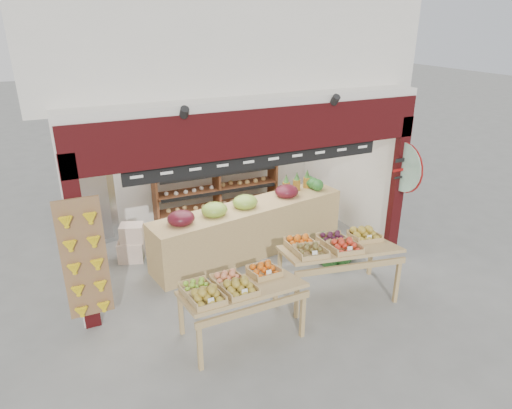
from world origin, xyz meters
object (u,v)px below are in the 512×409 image
Objects in this scene: display_table_right at (334,246)px; mid_counter at (249,227)px; back_shelving at (216,171)px; cardboard_stack at (145,246)px; refrigerator at (94,201)px; watermelon_pile at (334,252)px; display_table_left at (233,288)px.

mid_counter is at bearing 109.29° from display_table_right.
back_shelving is at bearing 90.45° from mid_counter.
display_table_right reaches higher than cardboard_stack.
back_shelving is 1.45× the size of display_table_right.
cardboard_stack is (0.70, -1.25, -0.57)m from refrigerator.
watermelon_pile is (3.88, -2.78, -0.64)m from refrigerator.
refrigerator is 0.86× the size of display_table_right.
mid_counter is at bearing -51.06° from refrigerator.
refrigerator is at bearing 108.92° from display_table_left.
back_shelving is at bearing 115.61° from watermelon_pile.
display_table_right is at bearing -125.43° from watermelon_pile.
cardboard_stack reaches higher than watermelon_pile.
watermelon_pile is at bearing -51.60° from refrigerator.
cardboard_stack is at bearing 154.14° from watermelon_pile.
refrigerator is 1.48× the size of cardboard_stack.
back_shelving is 1.86m from mid_counter.
display_table_right is (1.86, 0.35, 0.07)m from display_table_left.
cardboard_stack is at bearing 163.01° from mid_counter.
display_table_left is 0.86× the size of display_table_right.
display_table_right reaches higher than watermelon_pile.
back_shelving reaches higher than mid_counter.
refrigerator is at bearing 131.34° from display_table_right.
back_shelving reaches higher than cardboard_stack.
display_table_right is at bearing -70.71° from mid_counter.
mid_counter is at bearing -16.99° from cardboard_stack.
refrigerator is at bearing 119.49° from cardboard_stack.
display_table_left is 2.22× the size of watermelon_pile.
refrigerator is 2.22× the size of watermelon_pile.
display_table_right is at bearing -79.58° from back_shelving.
watermelon_pile is (3.17, -1.54, -0.07)m from cardboard_stack.
mid_counter reaches higher than watermelon_pile.
display_table_left is at bearing -153.51° from watermelon_pile.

